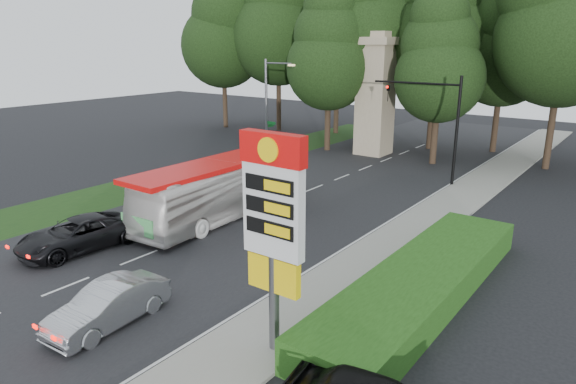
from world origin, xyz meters
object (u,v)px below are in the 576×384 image
Objects in this scene: streetlight_signs at (269,107)px; monument at (376,94)px; suv_charcoal at (78,234)px; traffic_signal_mast at (438,114)px; gas_station_pylon at (273,215)px; sedan_silver at (108,305)px; transit_bus at (220,190)px.

monument reaches higher than streetlight_signs.
streetlight_signs reaches higher than suv_charcoal.
traffic_signal_mast is at bearing -38.00° from monument.
gas_station_pylon is at bearing -68.20° from monument.
streetlight_signs is at bearing 107.10° from suv_charcoal.
suv_charcoal is (-6.79, 3.10, 0.03)m from sedan_silver.
transit_bus is at bearing 110.39° from sedan_silver.
traffic_signal_mast reaches higher than transit_bus.
sedan_silver is at bearing -158.65° from gas_station_pylon.
sedan_silver is (5.77, -30.13, -4.38)m from monument.
streetlight_signs is 1.48× the size of suv_charcoal.
sedan_silver is 0.81× the size of suv_charcoal.
gas_station_pylon is 0.95× the size of traffic_signal_mast.
traffic_signal_mast is at bearing 81.39° from sedan_silver.
gas_station_pylon is at bearing -43.66° from transit_bus.
sedan_silver is at bearing -70.13° from transit_bus.
sedan_silver is at bearing -19.23° from suv_charcoal.
gas_station_pylon is 30.17m from monument.
suv_charcoal is at bearing -112.49° from traffic_signal_mast.
monument is (-11.20, 28.01, 0.66)m from gas_station_pylon.
traffic_signal_mast is at bearing 72.85° from suv_charcoal.
sedan_silver is (4.71, -10.36, -0.84)m from transit_bus.
transit_bus is at bearing 140.94° from gas_station_pylon.
monument reaches higher than sedan_silver.
streetlight_signs reaches higher than transit_bus.
gas_station_pylon is at bearing 0.75° from suv_charcoal.
suv_charcoal is (3.96, -19.03, -3.69)m from streetlight_signs.
streetlight_signs is 9.44m from monument.
monument is 1.86× the size of suv_charcoal.
monument reaches higher than transit_bus.
sedan_silver is at bearing -94.54° from traffic_signal_mast.
streetlight_signs is at bearing -121.97° from monument.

